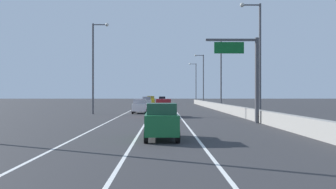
% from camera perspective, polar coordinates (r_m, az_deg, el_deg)
% --- Properties ---
extents(ground_plane, '(320.00, 320.00, 0.00)m').
position_cam_1_polar(ground_plane, '(67.15, -0.39, -2.14)').
color(ground_plane, '#2D2D30').
extents(lane_stripe_left, '(0.16, 130.00, 0.00)m').
position_cam_1_polar(lane_stripe_left, '(58.37, -5.74, -2.47)').
color(lane_stripe_left, silver).
rests_on(lane_stripe_left, ground_plane).
extents(lane_stripe_center, '(0.16, 130.00, 0.00)m').
position_cam_1_polar(lane_stripe_center, '(58.17, -2.30, -2.47)').
color(lane_stripe_center, silver).
rests_on(lane_stripe_center, ground_plane).
extents(lane_stripe_right, '(0.16, 130.00, 0.00)m').
position_cam_1_polar(lane_stripe_right, '(58.18, 1.15, -2.47)').
color(lane_stripe_right, silver).
rests_on(lane_stripe_right, ground_plane).
extents(jersey_barrier_right, '(0.60, 120.00, 1.10)m').
position_cam_1_polar(jersey_barrier_right, '(44.04, 10.83, -2.56)').
color(jersey_barrier_right, gray).
rests_on(jersey_barrier_right, ground_plane).
extents(overhead_sign_gantry, '(4.68, 0.36, 7.50)m').
position_cam_1_polar(overhead_sign_gantry, '(33.73, 12.11, 3.76)').
color(overhead_sign_gantry, '#47474C').
rests_on(overhead_sign_gantry, ground_plane).
extents(lamp_post_right_second, '(2.14, 0.44, 11.71)m').
position_cam_1_polar(lamp_post_right_second, '(38.91, 13.45, 6.06)').
color(lamp_post_right_second, '#4C4C51').
rests_on(lamp_post_right_second, ground_plane).
extents(lamp_post_right_third, '(2.14, 0.44, 11.71)m').
position_cam_1_polar(lamp_post_right_third, '(62.62, 7.83, 3.76)').
color(lamp_post_right_third, '#4C4C51').
rests_on(lamp_post_right_third, ground_plane).
extents(lamp_post_right_fourth, '(2.14, 0.44, 11.71)m').
position_cam_1_polar(lamp_post_right_fourth, '(86.62, 5.23, 2.72)').
color(lamp_post_right_fourth, '#4C4C51').
rests_on(lamp_post_right_fourth, ground_plane).
extents(lamp_post_right_fifth, '(2.14, 0.44, 11.71)m').
position_cam_1_polar(lamp_post_right_fifth, '(110.81, 4.15, 2.13)').
color(lamp_post_right_fifth, '#4C4C51').
rests_on(lamp_post_right_fifth, ground_plane).
extents(lamp_post_left_near, '(2.14, 0.44, 11.71)m').
position_cam_1_polar(lamp_post_left_near, '(21.35, -24.13, 11.09)').
color(lamp_post_left_near, '#4C4C51').
rests_on(lamp_post_left_near, ground_plane).
extents(lamp_post_left_mid, '(2.14, 0.44, 11.71)m').
position_cam_1_polar(lamp_post_left_mid, '(49.32, -11.04, 4.78)').
color(lamp_post_left_mid, '#4C4C51').
rests_on(lamp_post_left_mid, ground_plane).
extents(car_silver_0, '(1.85, 4.13, 2.09)m').
position_cam_1_polar(car_silver_0, '(73.71, -3.24, -1.15)').
color(car_silver_0, '#B7B7BC').
rests_on(car_silver_0, ground_plane).
extents(car_yellow_1, '(1.94, 4.19, 2.15)m').
position_cam_1_polar(car_yellow_1, '(93.39, -2.61, -0.89)').
color(car_yellow_1, gold).
rests_on(car_yellow_1, ground_plane).
extents(car_red_2, '(2.00, 4.15, 2.01)m').
position_cam_1_polar(car_red_2, '(42.58, -0.73, -2.04)').
color(car_red_2, red).
rests_on(car_red_2, ground_plane).
extents(car_black_3, '(1.90, 4.28, 2.02)m').
position_cam_1_polar(car_black_3, '(93.21, -0.91, -0.93)').
color(car_black_3, black).
rests_on(car_black_3, ground_plane).
extents(car_white_4, '(1.90, 4.28, 1.92)m').
position_cam_1_polar(car_white_4, '(50.21, -4.28, -1.78)').
color(car_white_4, white).
rests_on(car_white_4, ground_plane).
extents(car_green_5, '(1.95, 4.36, 2.04)m').
position_cam_1_polar(car_green_5, '(21.09, -1.01, -4.09)').
color(car_green_5, '#196033').
rests_on(car_green_5, ground_plane).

